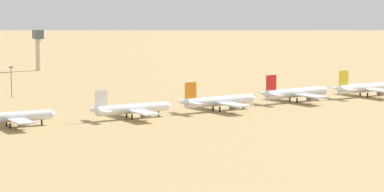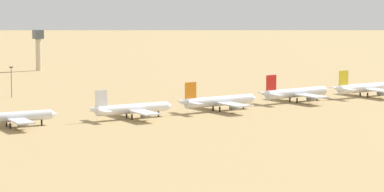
# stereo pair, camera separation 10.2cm
# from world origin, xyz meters

# --- Properties ---
(ground) EXTENTS (4000.00, 4000.00, 0.00)m
(ground) POSITION_xyz_m (0.00, 0.00, 0.00)
(ground) COLOR tan
(parked_jet_orange_1) EXTENTS (35.10, 29.62, 11.59)m
(parked_jet_orange_1) POSITION_xyz_m (-86.90, 6.17, 3.80)
(parked_jet_orange_1) COLOR silver
(parked_jet_orange_1) RESTS_ON ground
(parked_jet_white_2) EXTENTS (35.79, 30.01, 11.84)m
(parked_jet_white_2) POSITION_xyz_m (-40.18, 1.45, 3.88)
(parked_jet_white_2) COLOR white
(parked_jet_white_2) RESTS_ON ground
(parked_jet_orange_3) EXTENTS (37.95, 31.74, 12.57)m
(parked_jet_orange_3) POSITION_xyz_m (-0.34, 1.07, 4.12)
(parked_jet_orange_3) COLOR silver
(parked_jet_orange_3) RESTS_ON ground
(parked_jet_red_4) EXTENTS (38.25, 32.07, 12.65)m
(parked_jet_red_4) POSITION_xyz_m (43.38, 6.19, 4.15)
(parked_jet_red_4) COLOR silver
(parked_jet_red_4) RESTS_ON ground
(parked_jet_yellow_5) EXTENTS (38.33, 32.06, 12.70)m
(parked_jet_yellow_5) POSITION_xyz_m (82.48, 4.10, 4.16)
(parked_jet_yellow_5) COLOR white
(parked_jet_yellow_5) RESTS_ON ground
(control_tower) EXTENTS (5.20, 5.20, 23.93)m
(control_tower) POSITION_xyz_m (7.81, 201.10, 14.44)
(control_tower) COLOR #C6B793
(control_tower) RESTS_ON ground
(light_pole_mid) EXTENTS (1.80, 0.50, 14.02)m
(light_pole_mid) POSITION_xyz_m (-53.90, 88.41, 8.19)
(light_pole_mid) COLOR #59595E
(light_pole_mid) RESTS_ON ground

